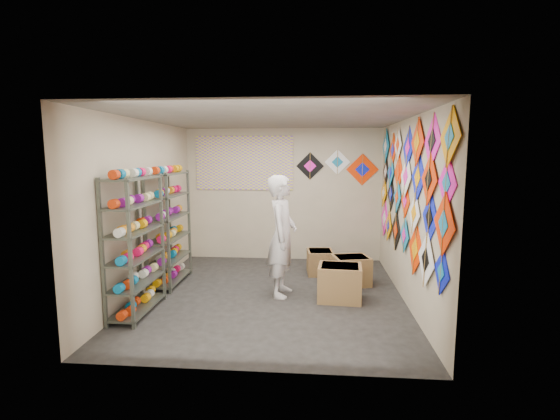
# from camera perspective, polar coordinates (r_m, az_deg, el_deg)

# --- Properties ---
(ground) EXTENTS (4.50, 4.50, 0.00)m
(ground) POSITION_cam_1_polar(r_m,az_deg,el_deg) (6.46, -1.13, -11.86)
(ground) COLOR black
(room_walls) EXTENTS (4.50, 4.50, 4.50)m
(room_walls) POSITION_cam_1_polar(r_m,az_deg,el_deg) (6.10, -1.17, 2.84)
(room_walls) COLOR tan
(room_walls) RESTS_ON ground
(shelf_rack_front) EXTENTS (0.40, 1.10, 1.90)m
(shelf_rack_front) POSITION_cam_1_polar(r_m,az_deg,el_deg) (5.86, -19.71, -4.71)
(shelf_rack_front) COLOR #4C5147
(shelf_rack_front) RESTS_ON ground
(shelf_rack_back) EXTENTS (0.40, 1.10, 1.90)m
(shelf_rack_back) POSITION_cam_1_polar(r_m,az_deg,el_deg) (7.04, -15.35, -2.48)
(shelf_rack_back) COLOR #4C5147
(shelf_rack_back) RESTS_ON ground
(string_spools) EXTENTS (0.12, 2.36, 0.12)m
(string_spools) POSITION_cam_1_polar(r_m,az_deg,el_deg) (6.42, -17.36, -2.67)
(string_spools) COLOR #FF0D57
(string_spools) RESTS_ON ground
(kite_wall_display) EXTENTS (0.06, 4.28, 2.09)m
(kite_wall_display) POSITION_cam_1_polar(r_m,az_deg,el_deg) (6.18, 17.39, 2.57)
(kite_wall_display) COLOR #0C1AC8
(kite_wall_display) RESTS_ON room_walls
(back_wall_kites) EXTENTS (1.65, 0.02, 0.73)m
(back_wall_kites) POSITION_cam_1_polar(r_m,az_deg,el_deg) (8.30, 8.31, 6.08)
(back_wall_kites) COLOR black
(back_wall_kites) RESTS_ON room_walls
(poster) EXTENTS (2.00, 0.01, 1.10)m
(poster) POSITION_cam_1_polar(r_m,az_deg,el_deg) (8.40, -5.06, 6.60)
(poster) COLOR #8655B9
(poster) RESTS_ON room_walls
(shopkeeper) EXTENTS (0.78, 0.60, 1.87)m
(shopkeeper) POSITION_cam_1_polar(r_m,az_deg,el_deg) (6.23, 0.30, -3.67)
(shopkeeper) COLOR beige
(shopkeeper) RESTS_ON ground
(carton_a) EXTENTS (0.68, 0.58, 0.53)m
(carton_a) POSITION_cam_1_polar(r_m,az_deg,el_deg) (6.24, 8.39, -10.07)
(carton_a) COLOR brown
(carton_a) RESTS_ON ground
(carton_b) EXTENTS (0.68, 0.60, 0.48)m
(carton_b) POSITION_cam_1_polar(r_m,az_deg,el_deg) (6.99, 9.96, -8.37)
(carton_b) COLOR brown
(carton_b) RESTS_ON ground
(carton_c) EXTENTS (0.50, 0.54, 0.44)m
(carton_c) POSITION_cam_1_polar(r_m,az_deg,el_deg) (7.52, 5.65, -7.31)
(carton_c) COLOR brown
(carton_c) RESTS_ON ground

